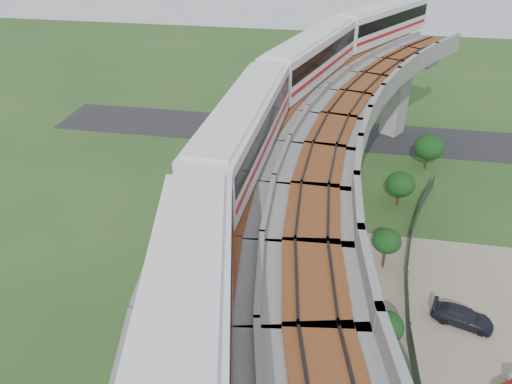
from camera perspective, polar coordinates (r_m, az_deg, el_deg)
ground at (r=33.27m, az=1.82°, el=-14.60°), size 160.00×160.00×0.00m
dirt_lot at (r=33.56m, az=27.00°, el=-18.51°), size 18.00×26.00×0.04m
asphalt_road at (r=58.23m, az=6.28°, el=6.74°), size 60.00×8.00×0.03m
viaduct at (r=27.38m, az=10.11°, el=-2.04°), size 19.58×73.98×11.40m
metro_train at (r=34.05m, az=6.19°, el=11.17°), size 15.45×60.61×3.64m
fence at (r=33.26m, az=19.31°, el=-15.04°), size 3.87×38.73×1.50m
tree_0 at (r=51.87m, az=19.18°, el=4.89°), size 2.93×2.93×3.66m
tree_1 at (r=44.89m, az=16.18°, el=0.87°), size 2.52×2.52×3.22m
tree_2 at (r=37.04m, az=14.72°, el=-5.45°), size 2.09×2.09×3.28m
tree_3 at (r=31.47m, az=14.69°, el=-14.64°), size 2.07×2.07×2.66m
car_dark at (r=35.30m, az=22.54°, el=-13.00°), size 4.06×2.52×1.10m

